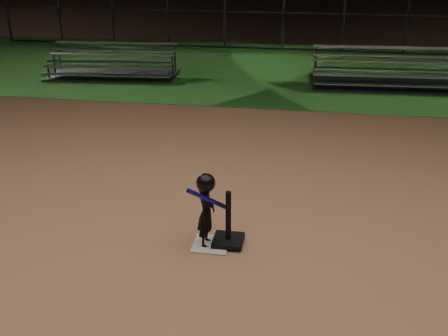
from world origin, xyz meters
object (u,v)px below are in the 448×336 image
bleacher_left (113,70)px  bleacher_right (384,78)px  child_batter (206,208)px  batting_tee (228,234)px  home_plate (211,244)px

bleacher_left → bleacher_right: (7.36, 0.19, 0.01)m
child_batter → bleacher_left: child_batter is taller
child_batter → batting_tee: bearing=-75.2°
home_plate → child_batter: bearing=176.0°
bleacher_right → child_batter: bearing=-112.2°
home_plate → child_batter: (-0.05, 0.00, 0.51)m
home_plate → bleacher_left: bleacher_left is taller
bleacher_left → home_plate: bearing=-67.4°
batting_tee → bleacher_right: 9.00m
home_plate → bleacher_left: (-4.39, 8.45, 0.16)m
batting_tee → child_batter: bearing=-166.1°
home_plate → batting_tee: 0.26m
child_batter → bleacher_left: (-4.34, 8.45, -0.35)m
home_plate → bleacher_left: 9.53m
child_batter → bleacher_left: bearing=28.1°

